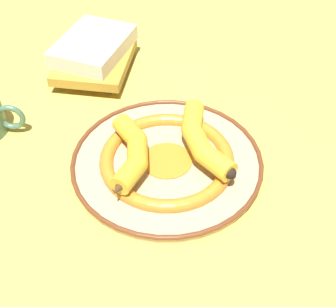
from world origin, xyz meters
TOP-DOWN VIEW (x-y plane):
  - ground_plane at (0.00, 0.00)m, footprint 2.80×2.80m
  - decorative_bowl at (0.00, 0.03)m, footprint 0.35×0.35m
  - banana_a at (-0.05, -0.01)m, footprint 0.11×0.17m
  - banana_b at (0.04, 0.07)m, footprint 0.16×0.17m
  - book_stack at (-0.29, 0.23)m, footprint 0.21×0.23m

SIDE VIEW (x-z plane):
  - ground_plane at x=0.00m, z-range 0.00..0.00m
  - decorative_bowl at x=0.00m, z-range 0.00..0.03m
  - book_stack at x=-0.29m, z-range 0.00..0.08m
  - banana_a at x=-0.05m, z-range 0.03..0.07m
  - banana_b at x=0.04m, z-range 0.03..0.07m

